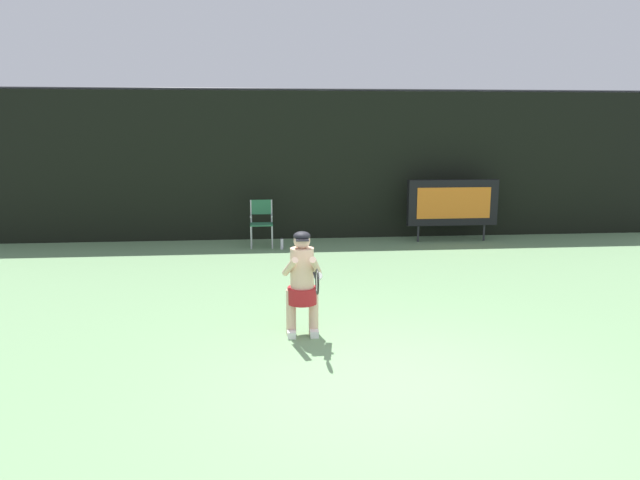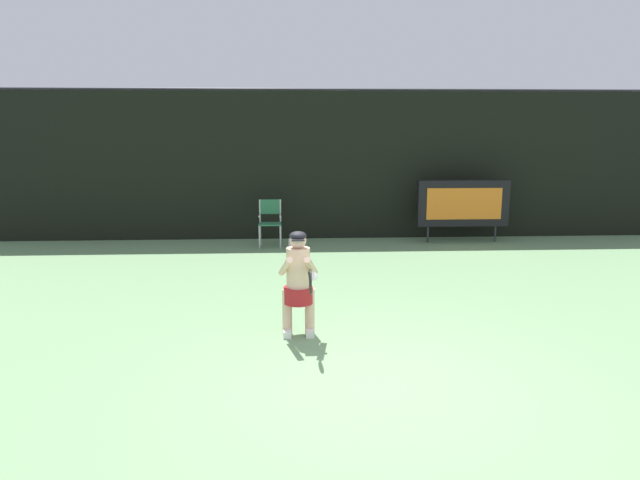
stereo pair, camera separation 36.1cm
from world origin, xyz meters
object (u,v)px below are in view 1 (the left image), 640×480
water_bottle (282,244)px  tennis_racket (317,281)px  scoreboard (453,203)px  tennis_player (302,281)px  umpire_chair (261,220)px

water_bottle → tennis_racket: tennis_racket is taller
scoreboard → tennis_racket: (-3.90, -6.79, -0.04)m
water_bottle → tennis_racket: 6.27m
scoreboard → water_bottle: bearing=-172.1°
tennis_player → umpire_chair: bearing=95.5°
tennis_player → scoreboard: bearing=56.7°
scoreboard → umpire_chair: scoreboard is taller
scoreboard → tennis_player: scoreboard is taller
scoreboard → tennis_racket: scoreboard is taller
umpire_chair → water_bottle: (0.46, -0.36, -0.50)m
umpire_chair → tennis_racket: umpire_chair is taller
water_bottle → scoreboard: bearing=7.9°
tennis_player → tennis_racket: 0.69m
tennis_player → tennis_racket: (0.14, -0.65, 0.16)m
scoreboard → water_bottle: (-4.15, -0.58, -0.82)m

